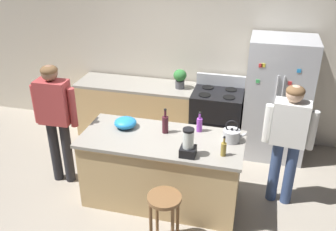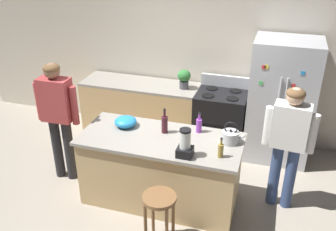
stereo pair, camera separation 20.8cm
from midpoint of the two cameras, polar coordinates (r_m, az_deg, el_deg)
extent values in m
plane|color=#9E9384|center=(4.90, -2.14, -12.63)|extent=(14.00, 14.00, 0.00)
cube|color=beige|center=(5.95, 2.98, 9.52)|extent=(8.00, 0.10, 2.70)
cube|color=tan|center=(4.64, -2.23, -8.51)|extent=(1.87, 0.79, 0.86)
cube|color=gray|center=(4.40, -2.33, -3.70)|extent=(1.93, 0.85, 0.04)
cube|color=tan|center=(6.13, -5.32, 0.74)|extent=(2.00, 0.64, 0.86)
cube|color=gray|center=(5.95, -5.50, 4.65)|extent=(2.00, 0.64, 0.04)
cube|color=#B7BABF|center=(5.58, 15.32, 2.44)|extent=(0.90, 0.70, 1.80)
cylinder|color=#B7BABF|center=(5.21, 14.96, 1.78)|extent=(0.02, 0.02, 0.81)
cylinder|color=#B7BABF|center=(5.21, 15.83, 1.68)|extent=(0.02, 0.02, 0.81)
cube|color=yellow|center=(5.21, 17.05, 2.23)|extent=(0.05, 0.01, 0.05)
cube|color=yellow|center=(5.03, 13.28, 7.49)|extent=(0.05, 0.01, 0.05)
cube|color=#3FB259|center=(5.11, 12.47, 5.13)|extent=(0.05, 0.01, 0.05)
cube|color=red|center=(5.03, 12.87, 7.47)|extent=(0.05, 0.01, 0.05)
cube|color=#268CD8|center=(5.06, 18.35, 6.51)|extent=(0.05, 0.01, 0.05)
cube|color=red|center=(5.11, 17.09, 4.73)|extent=(0.05, 0.01, 0.05)
cube|color=black|center=(5.83, 6.42, -0.57)|extent=(0.76, 0.64, 0.90)
cube|color=black|center=(5.56, 5.89, -2.47)|extent=(0.60, 0.01, 0.24)
cube|color=#B7BABF|center=(5.87, 7.11, 5.40)|extent=(0.76, 0.06, 0.18)
cylinder|color=black|center=(5.52, 4.58, 3.17)|extent=(0.18, 0.18, 0.01)
cylinder|color=black|center=(5.48, 8.29, 2.77)|extent=(0.18, 0.18, 0.01)
cylinder|color=black|center=(5.79, 5.11, 4.32)|extent=(0.18, 0.18, 0.01)
cylinder|color=black|center=(5.75, 8.65, 3.95)|extent=(0.18, 0.18, 0.01)
cylinder|color=#26262B|center=(5.26, -18.03, -5.19)|extent=(0.13, 0.13, 0.89)
cylinder|color=#26262B|center=(5.17, -16.29, -5.47)|extent=(0.13, 0.13, 0.89)
cube|color=#B23F3F|center=(4.88, -18.31, 1.96)|extent=(0.41, 0.23, 0.57)
cylinder|color=#B23F3F|center=(5.03, -20.70, 1.67)|extent=(0.09, 0.09, 0.51)
cylinder|color=#B23F3F|center=(4.78, -15.63, 1.17)|extent=(0.09, 0.09, 0.51)
sphere|color=#8C664C|center=(4.74, -18.97, 6.19)|extent=(0.21, 0.21, 0.20)
ellipsoid|color=brown|center=(4.73, -19.04, 6.58)|extent=(0.22, 0.22, 0.12)
cylinder|color=#384C7A|center=(4.81, 16.97, -8.57)|extent=(0.14, 0.14, 0.85)
cylinder|color=#384C7A|center=(4.81, 14.83, -8.23)|extent=(0.14, 0.14, 0.85)
cube|color=white|center=(4.46, 16.99, -1.13)|extent=(0.42, 0.26, 0.53)
cylinder|color=white|center=(4.49, 20.06, -2.19)|extent=(0.10, 0.10, 0.48)
cylinder|color=white|center=(4.49, 13.75, -1.19)|extent=(0.10, 0.10, 0.48)
sphere|color=#D8AD8C|center=(4.31, 17.63, 3.18)|extent=(0.22, 0.22, 0.20)
ellipsoid|color=brown|center=(4.30, 17.69, 3.61)|extent=(0.23, 0.23, 0.12)
cylinder|color=brown|center=(3.92, -2.11, -12.56)|extent=(0.36, 0.36, 0.04)
cylinder|color=brown|center=(4.08, -4.16, -16.79)|extent=(0.04, 0.04, 0.60)
cylinder|color=brown|center=(4.25, -3.15, -14.70)|extent=(0.04, 0.04, 0.60)
cylinder|color=brown|center=(4.20, 0.02, -15.25)|extent=(0.04, 0.04, 0.60)
cylinder|color=#4C4C51|center=(5.74, 0.79, 4.78)|extent=(0.14, 0.14, 0.12)
ellipsoid|color=#337A38|center=(5.68, 0.80, 6.19)|extent=(0.20, 0.20, 0.18)
cube|color=black|center=(4.04, 1.61, -5.52)|extent=(0.17, 0.17, 0.10)
cylinder|color=silver|center=(3.96, 1.64, -3.68)|extent=(0.12, 0.12, 0.20)
cylinder|color=black|center=(3.91, 1.66, -2.25)|extent=(0.12, 0.12, 0.02)
cylinder|color=purple|center=(4.50, 3.52, -1.47)|extent=(0.07, 0.07, 0.17)
cylinder|color=purple|center=(4.44, 3.57, -0.11)|extent=(0.03, 0.03, 0.07)
cylinder|color=black|center=(4.42, 3.58, 0.40)|extent=(0.03, 0.03, 0.02)
cylinder|color=#471923|center=(4.45, -1.76, -1.44)|extent=(0.08, 0.08, 0.21)
cylinder|color=#471923|center=(4.38, -1.79, 0.29)|extent=(0.03, 0.03, 0.09)
cylinder|color=black|center=(4.36, -1.80, 0.92)|extent=(0.03, 0.03, 0.02)
cylinder|color=olive|center=(4.05, 7.06, -5.19)|extent=(0.06, 0.06, 0.15)
cylinder|color=olive|center=(4.00, 7.15, -3.85)|extent=(0.02, 0.02, 0.07)
cylinder|color=black|center=(3.97, 7.18, -3.34)|extent=(0.03, 0.03, 0.02)
ellipsoid|color=#268CD8|center=(4.63, -7.83, -1.11)|extent=(0.28, 0.28, 0.12)
cylinder|color=#B7BABF|center=(4.34, 8.34, -3.07)|extent=(0.20, 0.20, 0.14)
sphere|color=black|center=(4.30, 8.42, -2.09)|extent=(0.03, 0.03, 0.03)
cylinder|color=#B7BABF|center=(4.32, 10.07, -3.03)|extent=(0.09, 0.03, 0.08)
torus|color=black|center=(4.28, 8.45, -1.68)|extent=(0.16, 0.02, 0.16)
camera|label=1|loc=(0.10, -91.30, -0.66)|focal=39.73mm
camera|label=2|loc=(0.10, 88.70, 0.66)|focal=39.73mm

